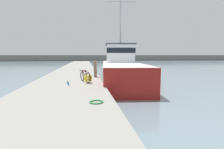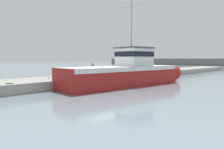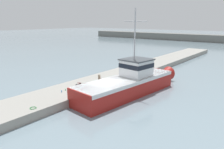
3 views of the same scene
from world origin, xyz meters
name	(u,v)px [view 1 (image 1 of 3)]	position (x,y,z in m)	size (l,w,h in m)	color
ground_plane	(116,88)	(0.00, 0.00, 0.00)	(320.00, 320.00, 0.00)	gray
dock_pier	(69,84)	(-3.49, 0.00, 0.38)	(4.65, 80.00, 0.76)	gray
far_shoreline	(152,58)	(30.00, 68.75, 1.30)	(180.00, 5.00, 2.59)	slate
fishing_boat_main	(121,68)	(1.00, 3.01, 1.29)	(4.56, 14.86, 8.82)	maroon
bicycle_touring	(86,77)	(-2.26, -1.71, 1.11)	(0.80, 1.70, 0.77)	black
mooring_post	(95,69)	(-1.51, 0.83, 1.43)	(0.25, 0.25, 1.33)	#756651
hose_coil	(96,102)	(-1.91, -6.75, 0.79)	(0.52, 0.52, 0.05)	#197A2D
water_bottle_on_curb	(67,82)	(-3.41, -2.15, 0.85)	(0.07, 0.07, 0.18)	green
water_bottle_by_bike	(68,84)	(-3.30, -2.74, 0.86)	(0.07, 0.07, 0.19)	blue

